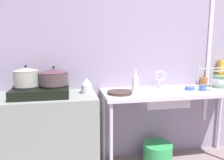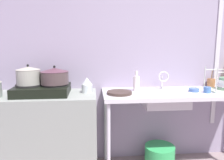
# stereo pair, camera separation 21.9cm
# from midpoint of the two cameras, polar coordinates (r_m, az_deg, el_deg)

# --- Properties ---
(wall_back) EXTENTS (5.39, 0.10, 2.62)m
(wall_back) POSITION_cam_midpoint_polar(r_m,az_deg,el_deg) (2.72, 20.50, 8.02)
(wall_back) COLOR #988CA6
(wall_back) RESTS_ON ground
(wall_metal_strip) EXTENTS (0.05, 0.01, 2.10)m
(wall_metal_strip) POSITION_cam_midpoint_polar(r_m,az_deg,el_deg) (2.86, 28.36, 10.16)
(wall_metal_strip) COLOR silver
(counter_concrete) EXTENTS (1.18, 0.53, 0.86)m
(counter_concrete) POSITION_cam_midpoint_polar(r_m,az_deg,el_deg) (2.37, -16.22, -13.82)
(counter_concrete) COLOR gray
(counter_concrete) RESTS_ON ground
(counter_sink) EXTENTS (1.59, 0.53, 0.86)m
(counter_sink) POSITION_cam_midpoint_polar(r_m,az_deg,el_deg) (2.43, 19.46, -4.49)
(counter_sink) COLOR silver
(counter_sink) RESTS_ON ground
(stove) EXTENTS (0.52, 0.40, 0.11)m
(stove) POSITION_cam_midpoint_polar(r_m,az_deg,el_deg) (2.22, -15.23, -2.45)
(stove) COLOR black
(stove) RESTS_ON counter_concrete
(pot_on_left_burner) EXTENTS (0.23, 0.23, 0.20)m
(pot_on_left_burner) POSITION_cam_midpoint_polar(r_m,az_deg,el_deg) (2.22, -18.58, 1.13)
(pot_on_left_burner) COLOR #9A9A8F
(pot_on_left_burner) RESTS_ON stove
(pot_on_right_burner) EXTENTS (0.27, 0.27, 0.18)m
(pot_on_right_burner) POSITION_cam_midpoint_polar(r_m,az_deg,el_deg) (2.18, -12.12, 1.07)
(pot_on_right_burner) COLOR #48393A
(pot_on_right_burner) RESTS_ON stove
(percolator) EXTENTS (0.11, 0.11, 0.16)m
(percolator) POSITION_cam_midpoint_polar(r_m,az_deg,el_deg) (2.22, -3.82, -1.41)
(percolator) COLOR silver
(percolator) RESTS_ON counter_concrete
(sink_basin) EXTENTS (0.46, 0.31, 0.15)m
(sink_basin) POSITION_cam_midpoint_polar(r_m,az_deg,el_deg) (2.37, 16.40, -4.90)
(sink_basin) COLOR silver
(sink_basin) RESTS_ON counter_sink
(faucet) EXTENTS (0.12, 0.07, 0.20)m
(faucet) POSITION_cam_midpoint_polar(r_m,az_deg,el_deg) (2.46, 15.82, 0.56)
(faucet) COLOR silver
(faucet) RESTS_ON counter_sink
(frying_pan) EXTENTS (0.25, 0.25, 0.03)m
(frying_pan) POSITION_cam_midpoint_polar(r_m,az_deg,el_deg) (2.17, 4.85, -3.38)
(frying_pan) COLOR #3A2C26
(frying_pan) RESTS_ON counter_sink
(cup_by_rack) EXTENTS (0.07, 0.07, 0.06)m
(cup_by_rack) POSITION_cam_midpoint_polar(r_m,az_deg,el_deg) (2.47, 26.17, -2.35)
(cup_by_rack) COLOR #426CAE
(cup_by_rack) RESTS_ON counter_sink
(small_bowl_on_drainboard) EXTENTS (0.10, 0.10, 0.04)m
(small_bowl_on_drainboard) POSITION_cam_midpoint_polar(r_m,az_deg,el_deg) (2.47, 23.07, -2.43)
(small_bowl_on_drainboard) COLOR #4768AB
(small_bowl_on_drainboard) RESTS_ON counter_sink
(bottle_by_sink) EXTENTS (0.07, 0.07, 0.22)m
(bottle_by_sink) POSITION_cam_midpoint_polar(r_m,az_deg,el_deg) (2.31, 9.12, -0.85)
(bottle_by_sink) COLOR white
(bottle_by_sink) RESTS_ON counter_sink
(utensil_jar) EXTENTS (0.09, 0.09, 0.20)m
(utensil_jar) POSITION_cam_midpoint_polar(r_m,az_deg,el_deg) (2.80, 26.70, -0.68)
(utensil_jar) COLOR #A46A41
(utensil_jar) RESTS_ON counter_sink
(bucket_on_floor) EXTENTS (0.33, 0.33, 0.23)m
(bucket_on_floor) POSITION_cam_midpoint_polar(r_m,az_deg,el_deg) (2.65, 14.90, -18.74)
(bucket_on_floor) COLOR green
(bucket_on_floor) RESTS_ON ground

